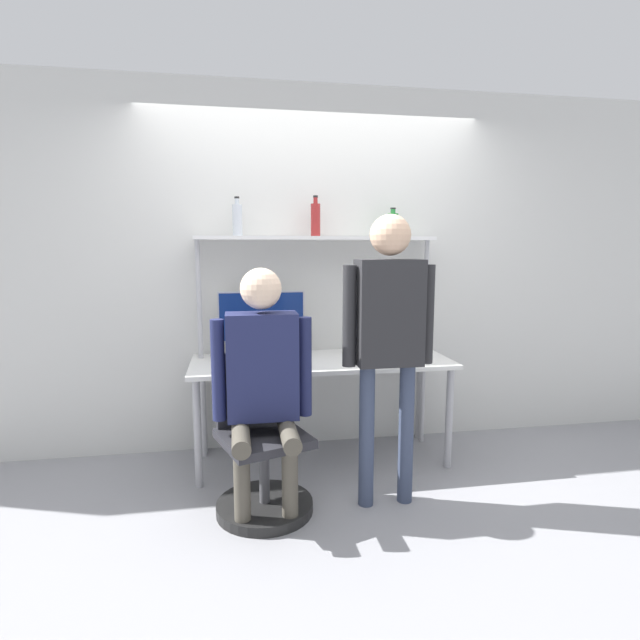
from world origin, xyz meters
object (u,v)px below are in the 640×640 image
at_px(laptop, 258,356).
at_px(bottle_clear, 237,219).
at_px(person_standing, 389,323).
at_px(monitor, 262,319).
at_px(office_chair, 261,463).
at_px(person_seated, 263,372).
at_px(cell_phone, 301,366).
at_px(bottle_green, 393,224).
at_px(bottle_red, 316,219).

relative_size(laptop, bottle_clear, 1.16).
bearing_deg(person_standing, monitor, 127.98).
relative_size(office_chair, person_seated, 0.65).
height_order(cell_phone, office_chair, office_chair).
height_order(monitor, bottle_clear, bottle_clear).
bearing_deg(cell_phone, person_standing, -48.35).
distance_m(laptop, person_seated, 0.54).
bearing_deg(person_seated, bottle_clear, 97.29).
bearing_deg(bottle_green, person_seated, -139.72).
height_order(office_chair, bottle_clear, bottle_clear).
distance_m(office_chair, bottle_red, 1.72).
bearing_deg(bottle_green, person_standing, -108.79).
distance_m(monitor, laptop, 0.37).
xyz_separation_m(laptop, bottle_green, (1.02, 0.32, 0.88)).
xyz_separation_m(laptop, office_chair, (-0.01, -0.50, -0.53)).
xyz_separation_m(person_standing, bottle_red, (-0.28, 0.88, 0.63)).
bearing_deg(monitor, cell_phone, -57.57).
bearing_deg(laptop, office_chair, -91.68).
relative_size(cell_phone, office_chair, 0.16).
distance_m(monitor, person_standing, 1.10).
distance_m(bottle_red, bottle_green, 0.58).
height_order(laptop, bottle_clear, bottle_clear).
xyz_separation_m(laptop, person_standing, (0.72, -0.56, 0.28)).
xyz_separation_m(person_seated, bottle_clear, (-0.11, 0.86, 0.88)).
height_order(cell_phone, person_seated, person_seated).
relative_size(cell_phone, person_seated, 0.11).
bearing_deg(laptop, person_standing, -37.68).
height_order(person_standing, bottle_clear, bottle_clear).
xyz_separation_m(bottle_red, bottle_green, (0.58, -0.00, -0.03)).
bearing_deg(office_chair, monitor, 85.78).
height_order(monitor, bottle_green, bottle_green).
distance_m(cell_phone, bottle_red, 1.07).
distance_m(office_chair, bottle_green, 1.93).
bearing_deg(person_seated, laptop, 89.85).
bearing_deg(person_standing, bottle_red, 107.54).
relative_size(laptop, office_chair, 0.34).
distance_m(cell_phone, bottle_green, 1.26).
bearing_deg(monitor, bottle_clear, 174.24).
bearing_deg(person_seated, cell_phone, 59.54).
relative_size(cell_phone, person_standing, 0.09).
height_order(person_standing, bottle_red, bottle_red).
xyz_separation_m(cell_phone, bottle_green, (0.74, 0.39, 0.95)).
bearing_deg(laptop, monitor, 81.72).
height_order(person_seated, bottle_green, bottle_green).
xyz_separation_m(office_chair, bottle_clear, (-0.10, 0.82, 1.44)).
relative_size(person_standing, bottle_red, 5.93).
bearing_deg(cell_phone, office_chair, -124.07).
height_order(cell_phone, bottle_red, bottle_red).
distance_m(person_seated, bottle_green, 1.59).
xyz_separation_m(cell_phone, person_seated, (-0.28, -0.48, 0.09)).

